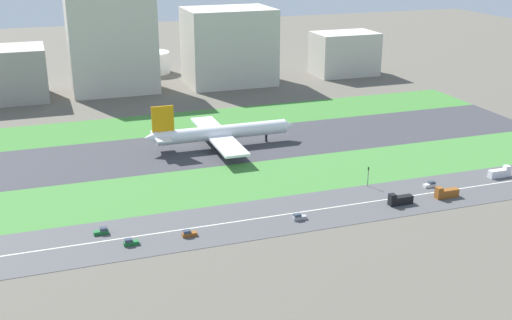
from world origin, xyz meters
name	(u,v)px	position (x,y,z in m)	size (l,w,h in m)	color
ground_plane	(231,146)	(0.00, 0.00, 0.00)	(800.00, 800.00, 0.00)	#5B564C
runway	(231,145)	(0.00, 0.00, 0.05)	(280.00, 46.00, 0.10)	#38383D
grass_median_north	(206,120)	(0.00, 41.00, 0.05)	(280.00, 36.00, 0.10)	#3D7A33
grass_median_south	(264,179)	(0.00, -41.00, 0.05)	(280.00, 36.00, 0.10)	#427F38
highway	(297,213)	(0.00, -73.00, 0.05)	(280.00, 28.00, 0.10)	#4C4C4F
highway_centerline	(297,213)	(0.00, -73.00, 0.11)	(266.00, 0.50, 0.01)	silver
airliner	(219,133)	(-5.40, 0.00, 6.23)	(65.00, 56.00, 19.70)	white
truck_1	(500,173)	(83.20, -68.00, 1.67)	(8.40, 2.50, 4.00)	silver
car_2	(189,234)	(-37.18, -78.00, 0.92)	(4.40, 1.80, 2.00)	brown
car_3	(299,217)	(-1.56, -78.00, 0.92)	(4.40, 1.80, 2.00)	#99999E
truck_2	(446,193)	(52.88, -78.00, 1.67)	(8.40, 2.50, 4.00)	brown
car_1	(130,242)	(-54.49, -78.00, 0.92)	(4.40, 1.80, 2.00)	#19662D
car_0	(430,185)	(53.26, -68.00, 0.92)	(4.40, 1.80, 2.00)	silver
car_5	(102,231)	(-61.57, -68.00, 0.92)	(4.40, 1.80, 2.00)	#19662D
truck_0	(400,200)	(34.81, -78.00, 1.67)	(8.40, 2.50, 4.00)	black
traffic_light	(368,175)	(32.58, -60.01, 4.29)	(0.36, 0.50, 7.20)	#4C4C51
terminal_building	(7,74)	(-90.00, 114.00, 14.08)	(40.80, 32.89, 28.16)	#9E998E
hangar_building	(112,44)	(-33.56, 114.00, 27.05)	(47.07, 28.42, 54.10)	beige
office_tower	(229,46)	(33.87, 114.00, 22.04)	(50.30, 36.69, 44.07)	beige
cargo_warehouse	(344,54)	(109.82, 114.00, 13.21)	(38.79, 25.77, 26.42)	beige
fuel_tank_west	(150,62)	(-5.60, 159.00, 6.65)	(25.63, 25.63, 13.29)	silver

